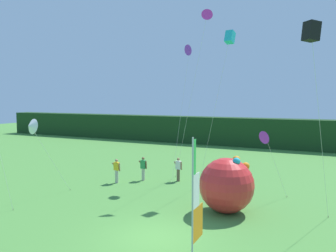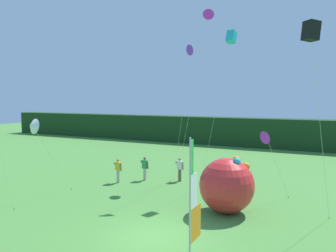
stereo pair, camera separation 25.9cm
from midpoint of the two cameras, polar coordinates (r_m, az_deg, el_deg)
ground_plane at (r=14.36m, az=-2.76°, el=-18.68°), size 120.00×120.00×0.00m
distant_treeline at (r=40.11m, az=16.41°, el=-1.16°), size 80.00×2.40×3.41m
banner_flag at (r=11.54m, az=4.16°, el=-13.32°), size 0.06×1.03×4.46m
person_near_banner at (r=22.95m, az=1.47°, el=-7.41°), size 0.55×0.48×1.64m
person_mid_field at (r=23.24m, az=-4.63°, el=-7.25°), size 0.55×0.48×1.65m
person_far_left at (r=22.77m, az=-9.22°, el=-7.57°), size 0.55×0.48×1.64m
inflatable_balloon at (r=16.97m, az=9.68°, el=-10.06°), size 2.76×2.76×2.86m
kite_white_delta_0 at (r=19.69m, az=-23.02°, el=-0.05°), size 0.93×2.85×4.66m
kite_magenta_delta_1 at (r=22.05m, az=6.35°, el=18.32°), size 3.17×1.71×11.35m
kite_black_box_2 at (r=14.23m, az=23.09°, el=14.71°), size 1.29×3.60×8.69m
kite_cyan_box_3 at (r=21.30m, az=10.29°, el=14.79°), size 2.16×0.77×9.91m
kite_purple_delta_4 at (r=18.44m, az=16.18°, el=-1.85°), size 1.44×2.10×4.04m
kite_purple_delta_5 at (r=23.50m, az=3.40°, el=12.94°), size 0.95×2.25×9.50m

